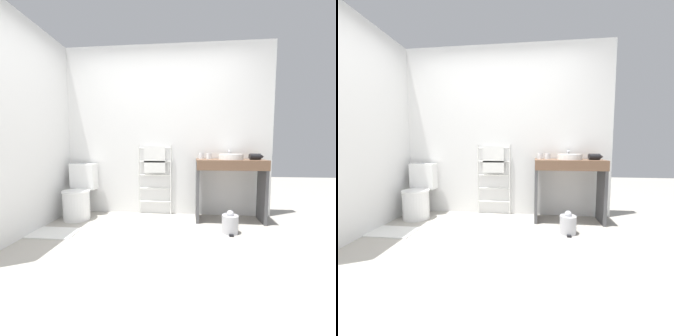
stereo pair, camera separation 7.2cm
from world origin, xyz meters
TOP-DOWN VIEW (x-y plane):
  - ground_plane at (0.00, 0.00)m, footprint 12.00×12.00m
  - wall_back at (0.00, 1.56)m, footprint 3.24×0.12m
  - wall_side at (-1.56, 0.75)m, footprint 0.12×2.22m
  - toilet at (-1.21, 1.18)m, footprint 0.39×0.55m
  - towel_radiator at (-0.12, 1.45)m, footprint 0.52×0.06m
  - vanity_counter at (0.97, 1.24)m, footprint 0.94×0.45m
  - sink_basin at (0.98, 1.27)m, footprint 0.33×0.33m
  - faucet at (0.98, 1.43)m, footprint 0.02×0.10m
  - cup_near_wall at (0.58, 1.38)m, footprint 0.08×0.08m
  - cup_near_edge at (0.69, 1.33)m, footprint 0.08×0.08m
  - hair_dryer at (1.31, 1.22)m, footprint 0.19×0.17m
  - trash_bin at (0.91, 0.78)m, footprint 0.20×0.23m
  - bath_mat at (-1.23, 0.56)m, footprint 0.56×0.36m

SIDE VIEW (x-z plane):
  - ground_plane at x=0.00m, z-range 0.00..0.00m
  - bath_mat at x=-1.23m, z-range 0.00..0.01m
  - trash_bin at x=0.91m, z-range -0.02..0.26m
  - toilet at x=-1.21m, z-range -0.07..0.73m
  - vanity_counter at x=0.97m, z-range 0.15..1.03m
  - towel_radiator at x=-0.12m, z-range 0.22..1.30m
  - sink_basin at x=0.98m, z-range 0.88..0.95m
  - cup_near_edge at x=0.69m, z-range 0.87..0.96m
  - cup_near_wall at x=0.58m, z-range 0.87..0.96m
  - hair_dryer at x=1.31m, z-range 0.87..0.96m
  - faucet at x=0.98m, z-range 0.89..1.02m
  - wall_back at x=0.00m, z-range 0.00..2.56m
  - wall_side at x=-1.56m, z-range 0.00..2.56m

